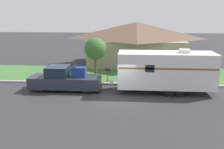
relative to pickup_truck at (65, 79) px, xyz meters
name	(u,v)px	position (x,y,z in m)	size (l,w,h in m)	color
ground_plane	(119,99)	(4.60, -1.85, -0.89)	(120.00, 120.00, 0.00)	#2D2D33
curb_strip	(121,84)	(4.60, 1.90, -0.82)	(80.00, 0.30, 0.14)	#999993
lawn_strip	(122,74)	(4.60, 5.55, -0.88)	(80.00, 7.00, 0.03)	#3D6B33
house_across_street	(136,42)	(6.07, 11.36, 1.79)	(12.33, 7.64, 5.18)	gray
pickup_truck	(65,79)	(0.00, 0.00, 0.00)	(5.96, 2.08, 2.09)	black
travel_trailer	(166,70)	(8.27, 0.00, 0.97)	(8.86, 2.47, 3.55)	black
mailbox	(108,72)	(3.35, 2.65, 0.11)	(0.48, 0.20, 1.30)	brown
tree_in_yard	(95,49)	(1.84, 5.24, 1.84)	(2.24, 2.24, 3.87)	brown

